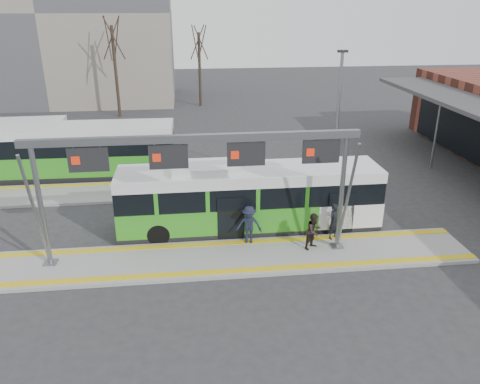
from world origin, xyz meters
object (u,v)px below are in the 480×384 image
object	(u,v)px
gantry	(199,161)
passenger_a	(334,221)
passenger_b	(314,231)
hero_bus	(249,199)
passenger_c	(249,225)

from	to	relation	value
gantry	passenger_a	distance (m)	6.84
gantry	passenger_b	xyz separation A→B (m)	(4.78, 0.07, -3.35)
gantry	hero_bus	size ratio (longest dim) A/B	1.08
passenger_a	passenger_c	bearing A→B (deg)	151.56
hero_bus	passenger_a	world-z (taller)	hero_bus
passenger_a	passenger_b	distance (m)	1.38
hero_bus	passenger_c	xyz separation A→B (m)	(-0.22, -1.71, -0.49)
hero_bus	passenger_c	world-z (taller)	hero_bus
hero_bus	passenger_a	distance (m)	4.03
hero_bus	passenger_b	bearing A→B (deg)	-45.14
gantry	passenger_c	distance (m)	3.98
passenger_a	passenger_c	distance (m)	3.83
passenger_a	passenger_c	xyz separation A→B (m)	(-3.83, 0.00, 0.04)
passenger_a	hero_bus	bearing A→B (deg)	126.25
hero_bus	passenger_b	size ratio (longest dim) A/B	7.48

